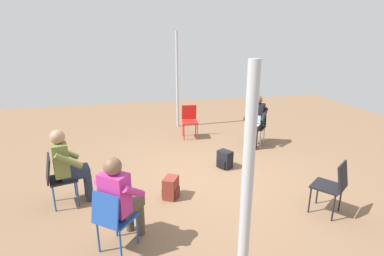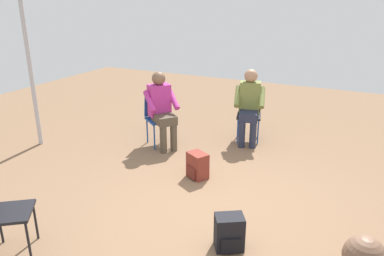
{
  "view_description": "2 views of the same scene",
  "coord_description": "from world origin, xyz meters",
  "px_view_note": "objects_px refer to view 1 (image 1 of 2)",
  "views": [
    {
      "loc": [
        1.39,
        4.97,
        2.59
      ],
      "look_at": [
        0.24,
        -0.31,
        0.91
      ],
      "focal_mm": 28.0,
      "sensor_mm": 36.0,
      "label": 1
    },
    {
      "loc": [
        -3.43,
        -1.43,
        2.39
      ],
      "look_at": [
        0.23,
        0.37,
        0.93
      ],
      "focal_mm": 35.0,
      "sensor_mm": 36.0,
      "label": 2
    }
  ],
  "objects_px": {
    "chair_south": "(190,119)",
    "person_in_magenta": "(120,196)",
    "chair_northeast": "(113,217)",
    "backpack_by_empty_chair": "(225,160)",
    "person_with_laptop": "(256,118)",
    "person_in_olive": "(68,163)",
    "chair_northwest": "(333,184)",
    "chair_southwest": "(257,124)",
    "chair_east": "(58,176)",
    "backpack_near_laptop_user": "(171,189)"
  },
  "relations": [
    {
      "from": "chair_south",
      "to": "person_in_magenta",
      "type": "distance_m",
      "value": 4.35
    },
    {
      "from": "chair_south",
      "to": "chair_northeast",
      "type": "relative_size",
      "value": 1.0
    },
    {
      "from": "person_in_magenta",
      "to": "backpack_by_empty_chair",
      "type": "distance_m",
      "value": 2.86
    },
    {
      "from": "person_with_laptop",
      "to": "person_in_olive",
      "type": "bearing_deg",
      "value": 64.13
    },
    {
      "from": "chair_northeast",
      "to": "chair_northwest",
      "type": "bearing_deg",
      "value": 40.48
    },
    {
      "from": "person_in_olive",
      "to": "backpack_by_empty_chair",
      "type": "distance_m",
      "value": 2.98
    },
    {
      "from": "chair_northwest",
      "to": "chair_southwest",
      "type": "distance_m",
      "value": 3.13
    },
    {
      "from": "chair_northeast",
      "to": "chair_south",
      "type": "bearing_deg",
      "value": 103.72
    },
    {
      "from": "chair_northwest",
      "to": "chair_south",
      "type": "distance_m",
      "value": 4.17
    },
    {
      "from": "chair_east",
      "to": "chair_south",
      "type": "distance_m",
      "value": 3.9
    },
    {
      "from": "chair_east",
      "to": "person_with_laptop",
      "type": "bearing_deg",
      "value": 98.68
    },
    {
      "from": "chair_south",
      "to": "person_in_olive",
      "type": "bearing_deg",
      "value": 53.39
    },
    {
      "from": "backpack_near_laptop_user",
      "to": "backpack_by_empty_chair",
      "type": "relative_size",
      "value": 1.0
    },
    {
      "from": "chair_south",
      "to": "chair_southwest",
      "type": "bearing_deg",
      "value": 156.99
    },
    {
      "from": "chair_northeast",
      "to": "backpack_near_laptop_user",
      "type": "relative_size",
      "value": 2.36
    },
    {
      "from": "chair_east",
      "to": "person_with_laptop",
      "type": "relative_size",
      "value": 0.69
    },
    {
      "from": "chair_northwest",
      "to": "person_in_magenta",
      "type": "distance_m",
      "value": 3.04
    },
    {
      "from": "chair_southwest",
      "to": "person_in_olive",
      "type": "height_order",
      "value": "person_in_olive"
    },
    {
      "from": "chair_northwest",
      "to": "backpack_near_laptop_user",
      "type": "height_order",
      "value": "chair_northwest"
    },
    {
      "from": "chair_northwest",
      "to": "chair_east",
      "type": "bearing_deg",
      "value": 127.04
    },
    {
      "from": "person_with_laptop",
      "to": "backpack_by_empty_chair",
      "type": "height_order",
      "value": "person_with_laptop"
    },
    {
      "from": "chair_south",
      "to": "person_with_laptop",
      "type": "bearing_deg",
      "value": 151.39
    },
    {
      "from": "chair_northeast",
      "to": "person_with_laptop",
      "type": "height_order",
      "value": "person_with_laptop"
    },
    {
      "from": "backpack_by_empty_chair",
      "to": "chair_east",
      "type": "bearing_deg",
      "value": 14.65
    },
    {
      "from": "person_in_olive",
      "to": "chair_northeast",
      "type": "bearing_deg",
      "value": 12.25
    },
    {
      "from": "chair_northeast",
      "to": "person_in_magenta",
      "type": "bearing_deg",
      "value": 90.0
    },
    {
      "from": "chair_east",
      "to": "chair_southwest",
      "type": "relative_size",
      "value": 1.0
    },
    {
      "from": "chair_east",
      "to": "backpack_near_laptop_user",
      "type": "relative_size",
      "value": 2.36
    },
    {
      "from": "chair_northwest",
      "to": "person_in_magenta",
      "type": "relative_size",
      "value": 0.69
    },
    {
      "from": "chair_northeast",
      "to": "backpack_near_laptop_user",
      "type": "distance_m",
      "value": 1.48
    },
    {
      "from": "person_with_laptop",
      "to": "chair_northwest",
      "type": "bearing_deg",
      "value": 127.77
    },
    {
      "from": "person_in_olive",
      "to": "person_in_magenta",
      "type": "distance_m",
      "value": 1.46
    },
    {
      "from": "chair_southwest",
      "to": "backpack_by_empty_chair",
      "type": "bearing_deg",
      "value": 84.18
    },
    {
      "from": "backpack_near_laptop_user",
      "to": "person_with_laptop",
      "type": "bearing_deg",
      "value": -139.53
    },
    {
      "from": "chair_northwest",
      "to": "chair_northeast",
      "type": "height_order",
      "value": "same"
    },
    {
      "from": "chair_east",
      "to": "backpack_by_empty_chair",
      "type": "bearing_deg",
      "value": 89.0
    },
    {
      "from": "chair_east",
      "to": "chair_south",
      "type": "xyz_separation_m",
      "value": [
        -2.69,
        -2.82,
        0.0
      ]
    },
    {
      "from": "chair_northeast",
      "to": "person_in_magenta",
      "type": "xyz_separation_m",
      "value": [
        -0.1,
        -0.13,
        0.2
      ]
    },
    {
      "from": "chair_east",
      "to": "person_with_laptop",
      "type": "distance_m",
      "value": 4.5
    },
    {
      "from": "chair_northwest",
      "to": "chair_northeast",
      "type": "relative_size",
      "value": 1.0
    },
    {
      "from": "chair_northeast",
      "to": "person_in_olive",
      "type": "distance_m",
      "value": 1.54
    },
    {
      "from": "chair_northwest",
      "to": "backpack_near_laptop_user",
      "type": "xyz_separation_m",
      "value": [
        2.27,
        -0.98,
        -0.34
      ]
    },
    {
      "from": "chair_northwest",
      "to": "person_with_laptop",
      "type": "xyz_separation_m",
      "value": [
        -0.09,
        -2.99,
        0.2
      ]
    },
    {
      "from": "chair_southwest",
      "to": "chair_northeast",
      "type": "xyz_separation_m",
      "value": [
        3.34,
        3.29,
        0.0
      ]
    },
    {
      "from": "chair_northeast",
      "to": "chair_east",
      "type": "bearing_deg",
      "value": 161.39
    },
    {
      "from": "chair_south",
      "to": "person_with_laptop",
      "type": "relative_size",
      "value": 0.69
    },
    {
      "from": "chair_northeast",
      "to": "backpack_near_laptop_user",
      "type": "height_order",
      "value": "chair_northeast"
    },
    {
      "from": "person_in_magenta",
      "to": "backpack_near_laptop_user",
      "type": "bearing_deg",
      "value": 90.26
    },
    {
      "from": "chair_northeast",
      "to": "person_in_magenta",
      "type": "height_order",
      "value": "person_in_magenta"
    },
    {
      "from": "person_with_laptop",
      "to": "person_in_magenta",
      "type": "height_order",
      "value": "same"
    }
  ]
}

